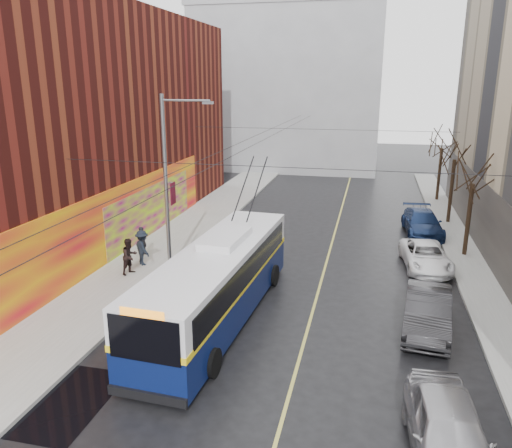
{
  "coord_description": "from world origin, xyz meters",
  "views": [
    {
      "loc": [
        3.6,
        -12.63,
        9.56
      ],
      "look_at": [
        -1.76,
        10.24,
        2.83
      ],
      "focal_mm": 35.0,
      "sensor_mm": 36.0,
      "label": 1
    }
  ],
  "objects_px": {
    "following_car": "(255,226)",
    "pedestrian_c": "(142,248)",
    "parked_car_b": "(428,311)",
    "tree_far": "(443,139)",
    "parked_car_a": "(449,433)",
    "pedestrian_a": "(143,241)",
    "parked_car_c": "(426,256)",
    "parked_car_d": "(422,223)",
    "tree_near": "(474,170)",
    "pedestrian_b": "(130,256)",
    "trolleybus": "(218,282)",
    "tree_mid": "(456,148)",
    "streetlight_pole": "(169,180)"
  },
  "relations": [
    {
      "from": "tree_far",
      "to": "parked_car_a",
      "type": "xyz_separation_m",
      "value": [
        -3.04,
        -30.92,
        -4.31
      ]
    },
    {
      "from": "parked_car_c",
      "to": "tree_mid",
      "type": "bearing_deg",
      "value": 69.94
    },
    {
      "from": "tree_mid",
      "to": "trolleybus",
      "type": "height_order",
      "value": "tree_mid"
    },
    {
      "from": "streetlight_pole",
      "to": "tree_far",
      "type": "distance_m",
      "value": 25.09
    },
    {
      "from": "following_car",
      "to": "pedestrian_a",
      "type": "height_order",
      "value": "pedestrian_a"
    },
    {
      "from": "pedestrian_a",
      "to": "pedestrian_b",
      "type": "bearing_deg",
      "value": -148.43
    },
    {
      "from": "parked_car_d",
      "to": "tree_mid",
      "type": "bearing_deg",
      "value": 51.69
    },
    {
      "from": "parked_car_a",
      "to": "following_car",
      "type": "bearing_deg",
      "value": 114.44
    },
    {
      "from": "parked_car_a",
      "to": "following_car",
      "type": "xyz_separation_m",
      "value": [
        -9.39,
        17.88,
        -0.13
      ]
    },
    {
      "from": "tree_far",
      "to": "following_car",
      "type": "bearing_deg",
      "value": -133.64
    },
    {
      "from": "parked_car_d",
      "to": "pedestrian_a",
      "type": "relative_size",
      "value": 3.22
    },
    {
      "from": "tree_far",
      "to": "parked_car_a",
      "type": "bearing_deg",
      "value": -95.62
    },
    {
      "from": "parked_car_a",
      "to": "parked_car_d",
      "type": "height_order",
      "value": "parked_car_a"
    },
    {
      "from": "trolleybus",
      "to": "parked_car_a",
      "type": "xyz_separation_m",
      "value": [
        8.22,
        -6.44,
        -0.82
      ]
    },
    {
      "from": "parked_car_a",
      "to": "pedestrian_c",
      "type": "xyz_separation_m",
      "value": [
        -13.92,
        11.23,
        0.26
      ]
    },
    {
      "from": "parked_car_c",
      "to": "streetlight_pole",
      "type": "bearing_deg",
      "value": -170.22
    },
    {
      "from": "trolleybus",
      "to": "parked_car_b",
      "type": "bearing_deg",
      "value": 9.4
    },
    {
      "from": "following_car",
      "to": "pedestrian_b",
      "type": "height_order",
      "value": "pedestrian_b"
    },
    {
      "from": "trolleybus",
      "to": "pedestrian_a",
      "type": "distance_m",
      "value": 8.91
    },
    {
      "from": "parked_car_a",
      "to": "tree_mid",
      "type": "bearing_deg",
      "value": 79.48
    },
    {
      "from": "pedestrian_a",
      "to": "pedestrian_c",
      "type": "xyz_separation_m",
      "value": [
        0.66,
        -1.41,
        0.13
      ]
    },
    {
      "from": "trolleybus",
      "to": "following_car",
      "type": "relative_size",
      "value": 3.04
    },
    {
      "from": "streetlight_pole",
      "to": "parked_car_c",
      "type": "relative_size",
      "value": 1.88
    },
    {
      "from": "tree_far",
      "to": "trolleybus",
      "type": "bearing_deg",
      "value": -114.71
    },
    {
      "from": "streetlight_pole",
      "to": "parked_car_c",
      "type": "height_order",
      "value": "streetlight_pole"
    },
    {
      "from": "parked_car_b",
      "to": "following_car",
      "type": "bearing_deg",
      "value": 138.02
    },
    {
      "from": "following_car",
      "to": "pedestrian_c",
      "type": "xyz_separation_m",
      "value": [
        -4.53,
        -6.65,
        0.39
      ]
    },
    {
      "from": "parked_car_a",
      "to": "following_car",
      "type": "distance_m",
      "value": 20.2
    },
    {
      "from": "parked_car_a",
      "to": "pedestrian_b",
      "type": "xyz_separation_m",
      "value": [
        -13.96,
        9.89,
        0.24
      ]
    },
    {
      "from": "streetlight_pole",
      "to": "following_car",
      "type": "relative_size",
      "value": 2.16
    },
    {
      "from": "parked_car_b",
      "to": "pedestrian_c",
      "type": "relative_size",
      "value": 2.59
    },
    {
      "from": "parked_car_c",
      "to": "pedestrian_a",
      "type": "xyz_separation_m",
      "value": [
        -15.29,
        -1.92,
        0.31
      ]
    },
    {
      "from": "tree_far",
      "to": "pedestrian_c",
      "type": "xyz_separation_m",
      "value": [
        -16.96,
        -19.69,
        -4.05
      ]
    },
    {
      "from": "parked_car_c",
      "to": "following_car",
      "type": "xyz_separation_m",
      "value": [
        -10.1,
        3.33,
        0.04
      ]
    },
    {
      "from": "tree_near",
      "to": "pedestrian_b",
      "type": "relative_size",
      "value": 3.45
    },
    {
      "from": "tree_mid",
      "to": "pedestrian_a",
      "type": "height_order",
      "value": "tree_mid"
    },
    {
      "from": "tree_near",
      "to": "parked_car_d",
      "type": "bearing_deg",
      "value": 116.89
    },
    {
      "from": "tree_far",
      "to": "parked_car_a",
      "type": "relative_size",
      "value": 1.34
    },
    {
      "from": "parked_car_d",
      "to": "pedestrian_b",
      "type": "height_order",
      "value": "pedestrian_b"
    },
    {
      "from": "trolleybus",
      "to": "pedestrian_b",
      "type": "height_order",
      "value": "trolleybus"
    },
    {
      "from": "following_car",
      "to": "pedestrian_c",
      "type": "distance_m",
      "value": 8.05
    },
    {
      "from": "parked_car_c",
      "to": "following_car",
      "type": "bearing_deg",
      "value": 155.7
    },
    {
      "from": "parked_car_c",
      "to": "parked_car_d",
      "type": "height_order",
      "value": "parked_car_d"
    },
    {
      "from": "tree_far",
      "to": "parked_car_a",
      "type": "distance_m",
      "value": 31.37
    },
    {
      "from": "parked_car_a",
      "to": "parked_car_b",
      "type": "height_order",
      "value": "parked_car_a"
    },
    {
      "from": "pedestrian_b",
      "to": "parked_car_a",
      "type": "bearing_deg",
      "value": -103.39
    },
    {
      "from": "parked_car_d",
      "to": "pedestrian_a",
      "type": "height_order",
      "value": "pedestrian_a"
    },
    {
      "from": "parked_car_b",
      "to": "parked_car_d",
      "type": "relative_size",
      "value": 0.93
    },
    {
      "from": "parked_car_d",
      "to": "pedestrian_b",
      "type": "xyz_separation_m",
      "value": [
        -15.01,
        -10.97,
        0.31
      ]
    },
    {
      "from": "tree_near",
      "to": "pedestrian_b",
      "type": "height_order",
      "value": "tree_near"
    }
  ]
}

